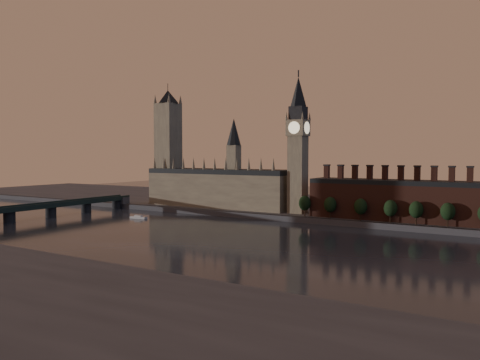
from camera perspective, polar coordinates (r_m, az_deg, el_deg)
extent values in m
plane|color=black|center=(268.04, -4.77, -7.22)|extent=(900.00, 900.00, 0.00)
cube|color=#4B4B50|center=(343.69, 4.12, -4.60)|extent=(900.00, 4.00, 4.00)
cube|color=#4B4B50|center=(425.19, 9.68, -3.17)|extent=(900.00, 180.00, 4.00)
cube|color=gray|center=(396.39, -2.60, -1.25)|extent=(130.00, 30.00, 28.00)
cube|color=black|center=(395.51, -2.60, 1.06)|extent=(130.00, 30.00, 4.00)
cube|color=gray|center=(387.13, -0.76, 2.50)|extent=(9.00, 9.00, 24.00)
cone|color=black|center=(387.59, -0.76, 5.90)|extent=(12.00, 12.00, 22.00)
cone|color=gray|center=(420.45, -10.37, 2.08)|extent=(2.60, 2.60, 10.00)
cone|color=gray|center=(413.40, -9.26, 2.08)|extent=(2.60, 2.60, 10.00)
cone|color=gray|center=(406.51, -8.11, 2.07)|extent=(2.60, 2.60, 10.00)
cone|color=gray|center=(399.79, -6.92, 2.06)|extent=(2.60, 2.60, 10.00)
cone|color=gray|center=(393.25, -5.69, 2.05)|extent=(2.60, 2.60, 10.00)
cone|color=gray|center=(386.89, -4.42, 2.04)|extent=(2.60, 2.60, 10.00)
cone|color=gray|center=(380.73, -3.11, 2.03)|extent=(2.60, 2.60, 10.00)
cone|color=gray|center=(374.78, -1.75, 2.02)|extent=(2.60, 2.60, 10.00)
cone|color=gray|center=(369.04, -0.36, 2.01)|extent=(2.60, 2.60, 10.00)
cone|color=gray|center=(363.53, 1.08, 1.99)|extent=(2.60, 2.60, 10.00)
cone|color=gray|center=(358.25, 2.57, 1.97)|extent=(2.60, 2.60, 10.00)
cone|color=gray|center=(353.23, 4.09, 1.95)|extent=(2.60, 2.60, 10.00)
cube|color=gray|center=(428.38, -8.73, 3.18)|extent=(18.00, 18.00, 90.00)
cone|color=black|center=(431.56, -8.79, 9.97)|extent=(24.00, 24.00, 12.00)
cylinder|color=#232326|center=(432.33, -8.80, 10.76)|extent=(0.50, 0.50, 12.00)
cone|color=gray|center=(430.49, -10.31, 9.71)|extent=(3.00, 3.00, 8.00)
cone|color=gray|center=(420.13, -8.65, 9.89)|extent=(3.00, 3.00, 8.00)
cone|color=gray|center=(442.52, -8.92, 9.54)|extent=(3.00, 3.00, 8.00)
cone|color=gray|center=(432.45, -7.27, 9.70)|extent=(3.00, 3.00, 8.00)
cube|color=gray|center=(354.64, 7.05, 0.65)|extent=(12.00, 12.00, 58.00)
cube|color=gray|center=(354.91, 7.09, 6.30)|extent=(14.00, 14.00, 12.00)
cube|color=#232326|center=(355.71, 7.10, 8.07)|extent=(11.00, 11.00, 10.00)
cone|color=black|center=(357.47, 7.12, 10.63)|extent=(13.00, 13.00, 22.00)
cylinder|color=#232326|center=(359.51, 7.13, 12.76)|extent=(1.00, 1.00, 5.00)
cylinder|color=beige|center=(348.37, 6.60, 6.37)|extent=(9.00, 0.50, 9.00)
cylinder|color=beige|center=(361.48, 7.56, 6.24)|extent=(9.00, 0.50, 9.00)
cylinder|color=beige|center=(357.92, 6.03, 6.28)|extent=(0.50, 9.00, 9.00)
cylinder|color=beige|center=(352.02, 8.17, 6.32)|extent=(0.50, 9.00, 9.00)
cone|color=gray|center=(352.40, 5.69, 7.80)|extent=(2.00, 2.00, 6.00)
cone|color=gray|center=(346.99, 7.65, 7.86)|extent=(2.00, 2.00, 6.00)
cone|color=gray|center=(364.12, 6.58, 7.64)|extent=(2.00, 2.00, 6.00)
cone|color=gray|center=(358.89, 8.49, 7.70)|extent=(2.00, 2.00, 6.00)
cube|color=#552B20|center=(333.32, 18.09, -2.56)|extent=(110.00, 25.00, 24.00)
cube|color=black|center=(332.31, 18.12, -0.25)|extent=(110.00, 25.00, 3.00)
cube|color=#552B20|center=(345.75, 10.54, 0.97)|extent=(3.50, 3.50, 9.00)
cube|color=#232326|center=(345.61, 10.54, 1.80)|extent=(4.20, 4.20, 1.00)
cube|color=#552B20|center=(342.19, 12.17, 0.93)|extent=(3.50, 3.50, 9.00)
cube|color=#232326|center=(342.05, 12.18, 1.77)|extent=(4.20, 4.20, 1.00)
cube|color=#552B20|center=(338.92, 13.84, 0.89)|extent=(3.50, 3.50, 9.00)
cube|color=#232326|center=(338.77, 13.85, 1.74)|extent=(4.20, 4.20, 1.00)
cube|color=#552B20|center=(335.94, 15.54, 0.85)|extent=(3.50, 3.50, 9.00)
cube|color=#232326|center=(335.79, 15.55, 1.71)|extent=(4.20, 4.20, 1.00)
cube|color=#552B20|center=(333.26, 17.27, 0.81)|extent=(3.50, 3.50, 9.00)
cube|color=#232326|center=(333.11, 17.28, 1.67)|extent=(4.20, 4.20, 1.00)
cube|color=#552B20|center=(330.89, 19.02, 0.77)|extent=(3.50, 3.50, 9.00)
cube|color=#232326|center=(330.74, 19.04, 1.63)|extent=(4.20, 4.20, 1.00)
cube|color=#552B20|center=(328.83, 20.80, 0.72)|extent=(3.50, 3.50, 9.00)
cube|color=#232326|center=(328.68, 20.82, 1.59)|extent=(4.20, 4.20, 1.00)
cube|color=#552B20|center=(327.10, 22.60, 0.67)|extent=(3.50, 3.50, 9.00)
cube|color=#232326|center=(326.95, 22.62, 1.55)|extent=(4.20, 4.20, 1.00)
cube|color=#552B20|center=(325.69, 24.42, 0.63)|extent=(3.50, 3.50, 9.00)
cube|color=#232326|center=(325.54, 24.43, 1.51)|extent=(4.20, 4.20, 1.00)
cube|color=#552B20|center=(324.61, 26.25, 0.58)|extent=(3.50, 3.50, 9.00)
cube|color=#232326|center=(324.46, 26.27, 1.46)|extent=(4.20, 4.20, 1.00)
cylinder|color=black|center=(338.09, 7.89, -3.90)|extent=(0.80, 0.80, 6.00)
ellipsoid|color=black|center=(337.37, 7.90, -2.80)|extent=(8.60, 8.60, 10.75)
cylinder|color=black|center=(330.63, 10.92, -4.08)|extent=(0.80, 0.80, 6.00)
ellipsoid|color=black|center=(329.90, 10.93, -2.96)|extent=(8.60, 8.60, 10.75)
cylinder|color=black|center=(322.86, 14.47, -4.29)|extent=(0.80, 0.80, 6.00)
ellipsoid|color=black|center=(322.10, 14.49, -3.15)|extent=(8.60, 8.60, 10.75)
cylinder|color=black|center=(318.26, 17.85, -4.45)|extent=(0.80, 0.80, 6.00)
ellipsoid|color=black|center=(317.49, 17.87, -3.29)|extent=(8.60, 8.60, 10.75)
cylinder|color=black|center=(315.02, 20.66, -4.57)|extent=(0.80, 0.80, 6.00)
ellipsoid|color=black|center=(314.25, 20.68, -3.40)|extent=(8.60, 8.60, 10.75)
cylinder|color=black|center=(312.53, 23.98, -4.70)|extent=(0.80, 0.80, 6.00)
ellipsoid|color=black|center=(311.75, 24.00, -3.52)|extent=(8.60, 8.60, 10.75)
cube|color=#1C2C28|center=(375.71, -24.77, -3.15)|extent=(12.00, 200.00, 2.50)
cube|color=#1C2C28|center=(380.07, -25.24, -2.80)|extent=(1.00, 200.00, 1.30)
cube|color=#1C2C28|center=(370.98, -24.30, -2.92)|extent=(1.00, 200.00, 1.30)
cube|color=#4B4B50|center=(435.76, -14.34, -2.41)|extent=(14.00, 8.00, 6.00)
cylinder|color=#232326|center=(369.76, -26.30, -4.08)|extent=(8.00, 8.00, 7.75)
cylinder|color=#232326|center=(388.87, -22.06, -3.65)|extent=(8.00, 8.00, 7.75)
cylinder|color=#232326|center=(409.91, -18.24, -3.25)|extent=(8.00, 8.00, 7.75)
cylinder|color=#232326|center=(432.60, -14.81, -2.87)|extent=(8.00, 8.00, 7.75)
cube|color=beige|center=(361.14, -12.27, -4.49)|extent=(13.89, 5.49, 1.55)
cube|color=beige|center=(360.96, -12.27, -4.28)|extent=(6.11, 3.58, 1.16)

